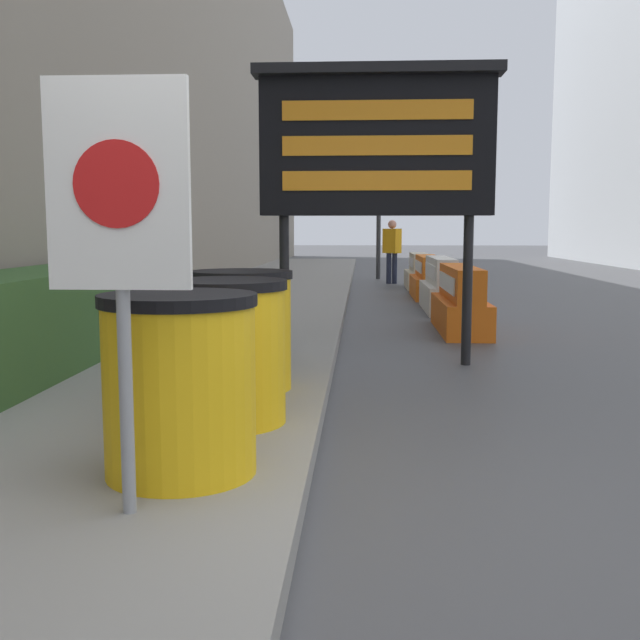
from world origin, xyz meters
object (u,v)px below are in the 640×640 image
(traffic_cone_mid, at_px, (450,289))
(traffic_light_near_curb, at_px, (379,181))
(barrel_drum_foreground, at_px, (180,384))
(warning_sign, at_px, (119,217))
(jersey_barrier_orange_far, at_px, (460,303))
(traffic_cone_near, at_px, (458,275))
(pedestrian_worker, at_px, (392,246))
(barrel_drum_back, at_px, (242,330))
(message_board, at_px, (377,145))
(barrel_drum_middle, at_px, (226,351))
(jersey_barrier_white, at_px, (440,287))
(jersey_barrier_orange_near, at_px, (428,279))
(jersey_barrier_cream, at_px, (419,273))

(traffic_cone_mid, distance_m, traffic_light_near_curb, 8.43)
(barrel_drum_foreground, height_order, warning_sign, warning_sign)
(jersey_barrier_orange_far, height_order, traffic_cone_mid, jersey_barrier_orange_far)
(traffic_cone_near, distance_m, traffic_light_near_curb, 4.23)
(pedestrian_worker, bearing_deg, barrel_drum_back, 123.81)
(barrel_drum_foreground, height_order, message_board, message_board)
(barrel_drum_middle, bearing_deg, traffic_cone_mid, 73.51)
(barrel_drum_foreground, xyz_separation_m, traffic_light_near_curb, (1.35, 16.98, 2.07))
(traffic_cone_near, relative_size, traffic_cone_mid, 0.80)
(barrel_drum_back, distance_m, jersey_barrier_white, 7.39)
(traffic_cone_mid, distance_m, pedestrian_worker, 6.48)
(traffic_light_near_curb, bearing_deg, message_board, -91.34)
(barrel_drum_back, xyz_separation_m, warning_sign, (-0.09, -2.60, 0.82))
(jersey_barrier_orange_far, relative_size, jersey_barrier_white, 0.99)
(barrel_drum_foreground, relative_size, traffic_light_near_curb, 0.25)
(jersey_barrier_white, bearing_deg, message_board, -103.04)
(jersey_barrier_white, bearing_deg, pedestrian_worker, 95.30)
(message_board, xyz_separation_m, jersey_barrier_orange_near, (1.19, 7.52, -1.84))
(jersey_barrier_white, xyz_separation_m, traffic_light_near_curb, (-0.88, 7.89, 2.27))
(barrel_drum_foreground, bearing_deg, message_board, 75.16)
(jersey_barrier_orange_far, bearing_deg, warning_sign, -108.42)
(jersey_barrier_white, bearing_deg, barrel_drum_foreground, -103.83)
(jersey_barrier_white, height_order, pedestrian_worker, pedestrian_worker)
(barrel_drum_middle, bearing_deg, barrel_drum_back, 93.49)
(jersey_barrier_white, relative_size, traffic_cone_near, 3.44)
(warning_sign, distance_m, jersey_barrier_orange_near, 12.30)
(barrel_drum_back, relative_size, pedestrian_worker, 0.58)
(barrel_drum_middle, distance_m, pedestrian_worker, 14.41)
(barrel_drum_back, bearing_deg, barrel_drum_foreground, -89.60)
(barrel_drum_foreground, distance_m, jersey_barrier_orange_far, 6.84)
(warning_sign, height_order, traffic_cone_mid, warning_sign)
(pedestrian_worker, bearing_deg, barrel_drum_foreground, 124.80)
(traffic_light_near_curb, relative_size, pedestrian_worker, 2.30)
(warning_sign, distance_m, jersey_barrier_white, 9.97)
(barrel_drum_back, height_order, traffic_cone_mid, barrel_drum_back)
(barrel_drum_back, relative_size, jersey_barrier_white, 0.43)
(jersey_barrier_orange_far, xyz_separation_m, traffic_light_near_curb, (-0.88, 10.52, 2.28))
(traffic_light_near_curb, bearing_deg, traffic_cone_mid, -82.65)
(warning_sign, bearing_deg, pedestrian_worker, 83.70)
(pedestrian_worker, bearing_deg, jersey_barrier_cream, 152.38)
(traffic_cone_near, bearing_deg, warning_sign, -102.64)
(traffic_cone_near, height_order, traffic_light_near_curb, traffic_light_near_curb)
(barrel_drum_back, xyz_separation_m, pedestrian_worker, (1.67, 13.30, 0.34))
(message_board, bearing_deg, jersey_barrier_white, 76.96)
(jersey_barrier_orange_far, xyz_separation_m, pedestrian_worker, (-0.58, 8.88, 0.55))
(traffic_light_near_curb, bearing_deg, jersey_barrier_orange_near, -80.87)
(jersey_barrier_cream, xyz_separation_m, pedestrian_worker, (-0.58, 1.48, 0.58))
(jersey_barrier_orange_near, xyz_separation_m, traffic_cone_mid, (0.15, -2.54, 0.01))
(jersey_barrier_white, bearing_deg, jersey_barrier_cream, 90.00)
(barrel_drum_foreground, height_order, jersey_barrier_orange_near, barrel_drum_foreground)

